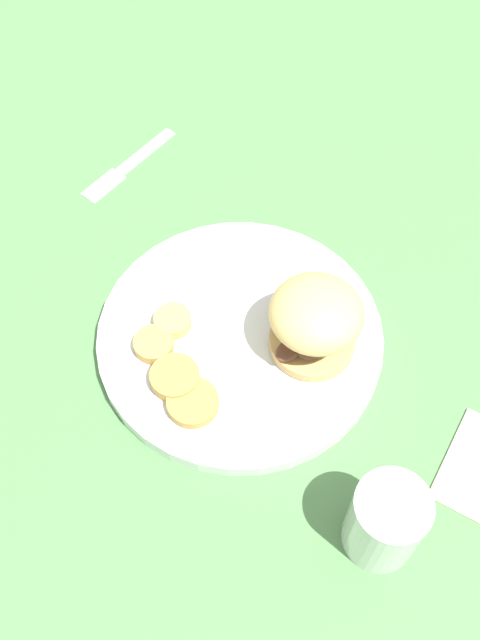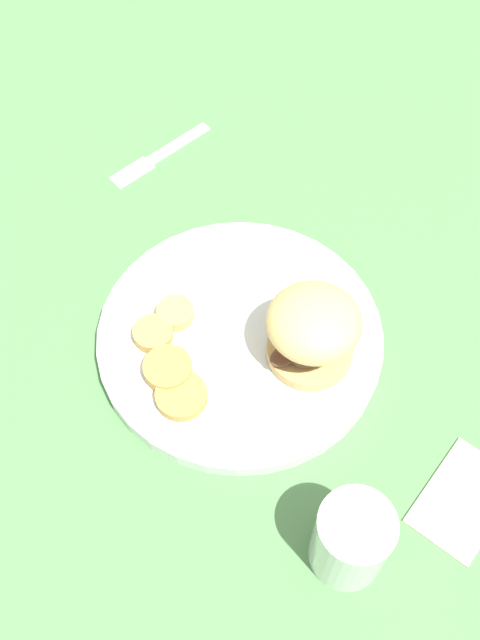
% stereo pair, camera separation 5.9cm
% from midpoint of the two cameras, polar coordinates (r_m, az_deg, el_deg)
% --- Properties ---
extents(ground_plane, '(4.00, 4.00, 0.00)m').
position_cam_midpoint_polar(ground_plane, '(0.81, -2.08, -1.81)').
color(ground_plane, '#4C7A47').
extents(dinner_plate, '(0.30, 0.30, 0.02)m').
position_cam_midpoint_polar(dinner_plate, '(0.80, -2.10, -1.41)').
color(dinner_plate, silver).
rests_on(dinner_plate, ground_plane).
extents(sandwich, '(0.11, 0.10, 0.09)m').
position_cam_midpoint_polar(sandwich, '(0.75, 3.58, -0.02)').
color(sandwich, tan).
rests_on(sandwich, dinner_plate).
extents(potato_round_0, '(0.05, 0.05, 0.01)m').
position_cam_midpoint_polar(potato_round_0, '(0.76, -7.20, -4.50)').
color(potato_round_0, '#BC8942').
rests_on(potato_round_0, dinner_plate).
extents(potato_round_1, '(0.04, 0.04, 0.01)m').
position_cam_midpoint_polar(potato_round_1, '(0.80, -7.25, -0.18)').
color(potato_round_1, tan).
rests_on(potato_round_1, dinner_plate).
extents(potato_round_2, '(0.04, 0.04, 0.01)m').
position_cam_midpoint_polar(potato_round_2, '(0.79, -8.71, -1.96)').
color(potato_round_2, tan).
rests_on(potato_round_2, dinner_plate).
extents(potato_round_3, '(0.05, 0.05, 0.01)m').
position_cam_midpoint_polar(potato_round_3, '(0.75, -5.88, -6.42)').
color(potato_round_3, '#BC8942').
rests_on(potato_round_3, dinner_plate).
extents(fork, '(0.13, 0.10, 0.00)m').
position_cam_midpoint_polar(fork, '(0.98, -10.22, 11.48)').
color(fork, silver).
rests_on(fork, ground_plane).
extents(drinking_glass, '(0.07, 0.07, 0.09)m').
position_cam_midpoint_polar(drinking_glass, '(0.69, 8.54, -15.12)').
color(drinking_glass, silver).
rests_on(drinking_glass, ground_plane).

